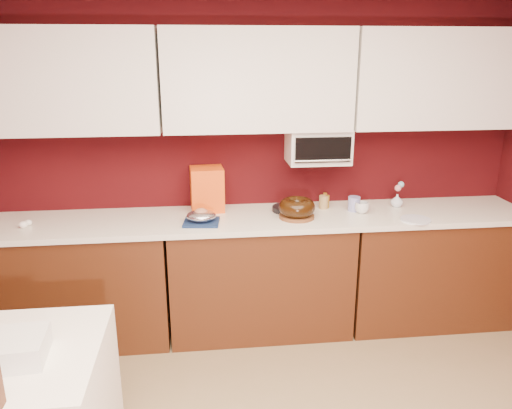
{
  "coord_description": "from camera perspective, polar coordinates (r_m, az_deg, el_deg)",
  "views": [
    {
      "loc": [
        -0.41,
        -1.45,
        2.05
      ],
      "look_at": [
        -0.04,
        1.84,
        1.02
      ],
      "focal_mm": 35.0,
      "sensor_mm": 36.0,
      "label": 1
    }
  ],
  "objects": [
    {
      "name": "bundt_cake",
      "position": [
        3.56,
        4.7,
        -0.31
      ],
      "size": [
        0.27,
        0.27,
        0.11
      ],
      "primitive_type": "torus",
      "rotation": [
        0.0,
        0.0,
        0.05
      ],
      "color": "black",
      "rests_on": "cake_base"
    },
    {
      "name": "dark_pan",
      "position": [
        3.72,
        3.45,
        -0.47
      ],
      "size": [
        0.25,
        0.25,
        0.04
      ],
      "primitive_type": "cylinder",
      "rotation": [
        0.0,
        0.0,
        -0.23
      ],
      "color": "black",
      "rests_on": "countertop"
    },
    {
      "name": "paper_cup",
      "position": [
        3.8,
        7.72,
        0.28
      ],
      "size": [
        0.07,
        0.07,
        0.1
      ],
      "primitive_type": "cylinder",
      "rotation": [
        0.0,
        0.0,
        -0.06
      ],
      "color": "olive",
      "rests_on": "countertop"
    },
    {
      "name": "upper_cabinet_left",
      "position": [
        3.66,
        -21.6,
        12.97
      ],
      "size": [
        1.31,
        0.33,
        0.7
      ],
      "primitive_type": "cube",
      "color": "white",
      "rests_on": "wall_back"
    },
    {
      "name": "amber_bottle_tall",
      "position": [
        3.85,
        7.88,
        0.56
      ],
      "size": [
        0.04,
        0.04,
        0.11
      ],
      "primitive_type": "cylinder",
      "rotation": [
        0.0,
        0.0,
        -0.26
      ],
      "color": "brown",
      "rests_on": "countertop"
    },
    {
      "name": "base_cabinet_left",
      "position": [
        3.87,
        -19.81,
        -8.58
      ],
      "size": [
        1.31,
        0.58,
        0.86
      ],
      "primitive_type": "cube",
      "color": "#49220E",
      "rests_on": "floor"
    },
    {
      "name": "egg_right",
      "position": [
        3.75,
        -24.59,
        -1.9
      ],
      "size": [
        0.06,
        0.06,
        0.04
      ],
      "primitive_type": "ellipsoid",
      "rotation": [
        0.0,
        0.0,
        -0.29
      ],
      "color": "white",
      "rests_on": "countertop"
    },
    {
      "name": "toaster_oven_door",
      "position": [
        3.57,
        7.68,
        6.21
      ],
      "size": [
        0.4,
        0.02,
        0.18
      ],
      "primitive_type": "cube",
      "color": "black",
      "rests_on": "toaster_oven"
    },
    {
      "name": "flower_vase",
      "position": [
        3.96,
        15.81,
        0.54
      ],
      "size": [
        0.08,
        0.08,
        0.11
      ],
      "primitive_type": "imported",
      "rotation": [
        0.0,
        0.0,
        -0.13
      ],
      "color": "silver",
      "rests_on": "countertop"
    },
    {
      "name": "roasted_ham",
      "position": [
        3.45,
        -6.29,
        -0.91
      ],
      "size": [
        0.12,
        0.11,
        0.06
      ],
      "primitive_type": "ellipsoid",
      "rotation": [
        0.0,
        0.0,
        0.4
      ],
      "color": "#BB7655",
      "rests_on": "foil_ham_nest"
    },
    {
      "name": "toaster_oven",
      "position": [
        3.72,
        7.08,
        6.69
      ],
      "size": [
        0.45,
        0.3,
        0.25
      ],
      "primitive_type": "cube",
      "color": "white",
      "rests_on": "upper_cabinet_center"
    },
    {
      "name": "foil_ham_nest",
      "position": [
        3.46,
        -6.28,
        -1.3
      ],
      "size": [
        0.23,
        0.2,
        0.08
      ],
      "primitive_type": "ellipsoid",
      "rotation": [
        0.0,
        0.0,
        0.14
      ],
      "color": "silver",
      "rests_on": "navy_towel"
    },
    {
      "name": "base_cabinet_right",
      "position": [
        4.15,
        19.18,
        -6.76
      ],
      "size": [
        1.31,
        0.58,
        0.86
      ],
      "primitive_type": "cube",
      "color": "#49220E",
      "rests_on": "floor"
    },
    {
      "name": "flower_pink",
      "position": [
        3.93,
        15.92,
        1.82
      ],
      "size": [
        0.05,
        0.05,
        0.05
      ],
      "primitive_type": "sphere",
      "color": "#D77C83",
      "rests_on": "flower_vase"
    },
    {
      "name": "countertop",
      "position": [
        3.61,
        0.44,
        -1.63
      ],
      "size": [
        4.0,
        0.62,
        0.04
      ],
      "primitive_type": "cube",
      "color": "silver",
      "rests_on": "base_cabinet_center"
    },
    {
      "name": "toaster_oven_handle",
      "position": [
        3.57,
        7.69,
        4.98
      ],
      "size": [
        0.42,
        0.02,
        0.02
      ],
      "primitive_type": "cylinder",
      "rotation": [
        0.0,
        1.57,
        0.0
      ],
      "color": "silver",
      "rests_on": "toaster_oven"
    },
    {
      "name": "amber_bottle",
      "position": [
        3.82,
        8.12,
        0.33
      ],
      "size": [
        0.04,
        0.04,
        0.1
      ],
      "primitive_type": "cylinder",
      "rotation": [
        0.0,
        0.0,
        -0.33
      ],
      "color": "brown",
      "rests_on": "countertop"
    },
    {
      "name": "newspaper_stack",
      "position": [
        2.5,
        -26.35,
        -14.6
      ],
      "size": [
        0.33,
        0.28,
        0.11
      ],
      "primitive_type": "cube",
      "rotation": [
        0.0,
        0.0,
        0.09
      ],
      "color": "white",
      "rests_on": "dining_table"
    },
    {
      "name": "navy_towel",
      "position": [
        3.47,
        -6.25,
        -2.01
      ],
      "size": [
        0.26,
        0.23,
        0.02
      ],
      "primitive_type": "cube",
      "rotation": [
        0.0,
        0.0,
        -0.11
      ],
      "color": "#14264E",
      "rests_on": "countertop"
    },
    {
      "name": "flower_blue",
      "position": [
        3.96,
        16.24,
        2.22
      ],
      "size": [
        0.05,
        0.05,
        0.05
      ],
      "primitive_type": "sphere",
      "color": "#7EB3CA",
      "rests_on": "flower_vase"
    },
    {
      "name": "egg_left",
      "position": [
        3.71,
        -25.05,
        -2.1
      ],
      "size": [
        0.07,
        0.06,
        0.05
      ],
      "primitive_type": "ellipsoid",
      "rotation": [
        0.0,
        0.0,
        -0.4
      ],
      "color": "white",
      "rests_on": "countertop"
    },
    {
      "name": "upper_cabinet_center",
      "position": [
        3.57,
        0.18,
        14.05
      ],
      "size": [
        1.31,
        0.33,
        0.7
      ],
      "primitive_type": "cube",
      "color": "white",
      "rests_on": "wall_back"
    },
    {
      "name": "blue_jar",
      "position": [
        3.78,
        11.14,
        0.08
      ],
      "size": [
        0.11,
        0.11,
        0.11
      ],
      "primitive_type": "cylinder",
      "rotation": [
        0.0,
        0.0,
        -0.28
      ],
      "color": "#1B2199",
      "rests_on": "countertop"
    },
    {
      "name": "china_plate",
      "position": [
        3.69,
        17.78,
        -1.65
      ],
      "size": [
        0.24,
        0.24,
        0.01
      ],
      "primitive_type": "cylinder",
      "rotation": [
        0.0,
        0.0,
        -0.13
      ],
      "color": "white",
      "rests_on": "countertop"
    },
    {
      "name": "base_cabinet_center",
      "position": [
        3.78,
        0.42,
        -8.1
      ],
      "size": [
        1.31,
        0.58,
        0.86
      ],
      "primitive_type": "cube",
      "color": "#49220E",
      "rests_on": "floor"
    },
    {
      "name": "wall_back",
      "position": [
        3.81,
        -0.11,
        5.15
      ],
      "size": [
        4.0,
        0.02,
        2.5
      ],
      "primitive_type": "cube",
      "color": "#3B080A",
      "rests_on": "floor"
    },
    {
      "name": "cake_base",
      "position": [
        3.58,
        4.67,
        -1.35
      ],
      "size": [
        0.32,
        0.32,
        0.02
      ],
      "primitive_type": "cylinder",
      "rotation": [
        0.0,
        0.0,
        0.31
      ],
      "color": "brown",
      "rests_on": "countertop"
    },
    {
      "name": "upper_cabinet_right",
      "position": [
        3.95,
        20.33,
        13.33
      ],
      "size": [
        1.31,
        0.33,
        0.7
      ],
      "primitive_type": "cube",
      "color": "white",
      "rests_on": "wall_back"
    },
    {
      "name": "pandoro_box",
      "position": [
        3.72,
        -5.61,
        1.77
      ],
      "size": [
        0.25,
        0.23,
        0.32
      ],
      "primitive_type": "cube",
      "rotation": [
        0.0,
        0.0,
        0.07
      ],
      "color": "red",
      "rests_on": "countertop"
    },
    {
      "name": "coffee_mug",
      "position": [
        3.74,
        12.01,
        -0.23
      ],
      "size": [
        0.12,
        0.12,
        0.1
      ],
      "primitive_type": "imported",
      "rotation": [
        0.0,
        0.0,
        0.43
      ],
      "color": "silver",
      "rests_on": "countertop"
    }
  ]
}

